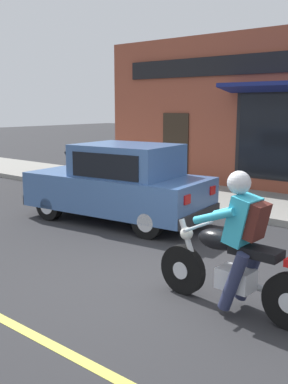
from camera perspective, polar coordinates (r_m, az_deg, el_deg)
name	(u,v)px	position (r m, az deg, el deg)	size (l,w,h in m)	color
ground_plane	(157,287)	(5.95, 1.65, -11.93)	(80.00, 80.00, 0.00)	#2B2B2D
sidewalk_curb	(189,194)	(11.62, 5.67, -0.27)	(2.60, 22.00, 0.14)	gray
storefront_building	(280,114)	(11.93, 16.94, 9.47)	(1.25, 10.92, 4.20)	brown
motorcycle_with_rider	(235,254)	(5.18, 11.46, -7.70)	(0.56, 2.02, 1.62)	black
car_hatchback	(120,184)	(9.02, -3.09, 1.03)	(2.05, 3.94, 1.57)	black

